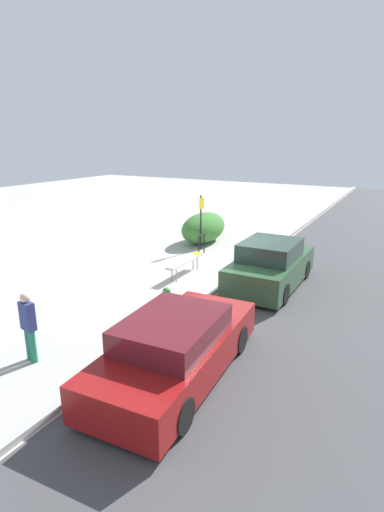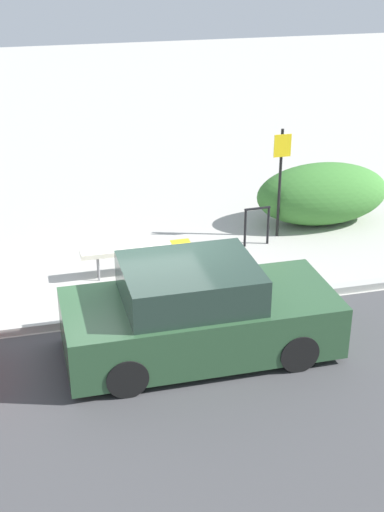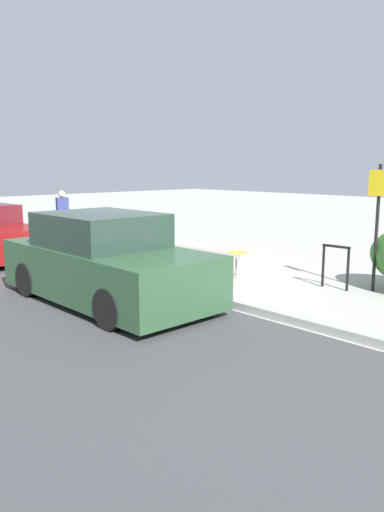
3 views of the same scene
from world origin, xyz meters
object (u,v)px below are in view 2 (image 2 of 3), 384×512
at_px(bench, 137,250).
at_px(parked_car_near, 198,314).
at_px(bike_rack, 257,222).
at_px(sign_post, 280,173).

bearing_deg(bench, parked_car_near, -81.84).
xyz_separation_m(bike_rack, sign_post, (0.58, 0.33, 0.88)).
bearing_deg(sign_post, parked_car_near, -125.14).
distance_m(bike_rack, sign_post, 1.11).
bearing_deg(bench, sign_post, 18.49).
relative_size(sign_post, parked_car_near, 0.56).
bearing_deg(bike_rack, bench, -164.38).
xyz_separation_m(bike_rack, parked_car_near, (-2.19, -3.60, 0.17)).
distance_m(sign_post, parked_car_near, 4.87).
xyz_separation_m(bench, sign_post, (3.18, 1.06, 0.88)).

